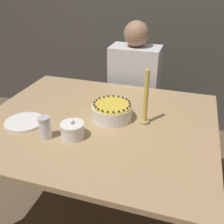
% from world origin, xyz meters
% --- Properties ---
extents(ground_plane, '(12.00, 12.00, 0.00)m').
position_xyz_m(ground_plane, '(0.00, 0.00, 0.00)').
color(ground_plane, brown).
extents(dining_table, '(1.36, 1.14, 0.74)m').
position_xyz_m(dining_table, '(0.00, 0.00, 0.64)').
color(dining_table, tan).
rests_on(dining_table, ground_plane).
extents(cake, '(0.24, 0.24, 0.11)m').
position_xyz_m(cake, '(0.07, 0.05, 0.78)').
color(cake, white).
rests_on(cake, dining_table).
extents(sugar_bowl, '(0.13, 0.13, 0.11)m').
position_xyz_m(sugar_bowl, '(-0.06, -0.21, 0.78)').
color(sugar_bowl, white).
rests_on(sugar_bowl, dining_table).
extents(sugar_shaker, '(0.06, 0.06, 0.12)m').
position_xyz_m(sugar_shaker, '(-0.20, -0.25, 0.80)').
color(sugar_shaker, white).
rests_on(sugar_shaker, dining_table).
extents(plate_stack, '(0.22, 0.22, 0.02)m').
position_xyz_m(plate_stack, '(-0.39, -0.16, 0.74)').
color(plate_stack, white).
rests_on(plate_stack, dining_table).
extents(candle, '(0.05, 0.05, 0.32)m').
position_xyz_m(candle, '(0.27, 0.05, 0.87)').
color(candle, tan).
rests_on(candle, dining_table).
extents(person_man_blue_shirt, '(0.40, 0.34, 1.19)m').
position_xyz_m(person_man_blue_shirt, '(0.04, 0.77, 0.51)').
color(person_man_blue_shirt, '#595960').
rests_on(person_man_blue_shirt, ground_plane).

